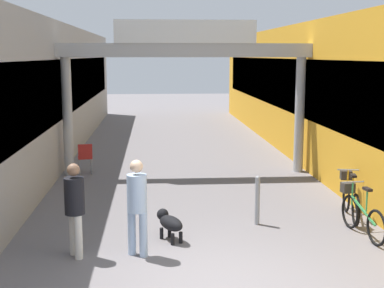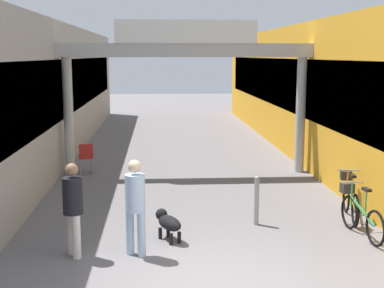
{
  "view_description": "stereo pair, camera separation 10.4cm",
  "coord_description": "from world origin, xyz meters",
  "views": [
    {
      "loc": [
        -0.92,
        -7.52,
        3.42
      ],
      "look_at": [
        0.0,
        5.12,
        1.3
      ],
      "focal_mm": 50.0,
      "sensor_mm": 36.0,
      "label": 1
    },
    {
      "loc": [
        -0.82,
        -7.53,
        3.42
      ],
      "look_at": [
        0.0,
        5.12,
        1.3
      ],
      "focal_mm": 50.0,
      "sensor_mm": 36.0,
      "label": 2
    }
  ],
  "objects": [
    {
      "name": "arcade_sign_gateway",
      "position": [
        0.0,
        7.72,
        3.13
      ],
      "size": [
        7.4,
        0.47,
        4.38
      ],
      "color": "#B2B2B2",
      "rests_on": "ground_plane"
    },
    {
      "name": "pedestrian_with_dog",
      "position": [
        -1.22,
        1.3,
        0.96
      ],
      "size": [
        0.47,
        0.47,
        1.68
      ],
      "color": "#A5BFE0",
      "rests_on": "ground_plane"
    },
    {
      "name": "bollard_post_metal",
      "position": [
        1.17,
        2.85,
        0.51
      ],
      "size": [
        0.1,
        0.1,
        1.01
      ],
      "color": "gray",
      "rests_on": "ground_plane"
    },
    {
      "name": "ground_plane",
      "position": [
        0.0,
        0.0,
        0.0
      ],
      "size": [
        80.0,
        80.0,
        0.0
      ],
      "primitive_type": "plane",
      "color": "slate"
    },
    {
      "name": "bicycle_green_nearest",
      "position": [
        3.01,
        2.09,
        0.44
      ],
      "size": [
        0.46,
        1.69,
        0.98
      ],
      "color": "black",
      "rests_on": "ground_plane"
    },
    {
      "name": "pedestrian_companion",
      "position": [
        -2.27,
        1.32,
        0.93
      ],
      "size": [
        0.46,
        0.46,
        1.63
      ],
      "color": "silver",
      "rests_on": "ground_plane"
    },
    {
      "name": "cafe_chair_red_nearer",
      "position": [
        -2.9,
        7.84,
        0.54
      ],
      "size": [
        0.47,
        0.47,
        0.89
      ],
      "color": "gray",
      "rests_on": "ground_plane"
    },
    {
      "name": "storefront_right",
      "position": [
        5.09,
        11.0,
        2.2
      ],
      "size": [
        3.0,
        26.0,
        4.39
      ],
      "color": "gold",
      "rests_on": "ground_plane"
    },
    {
      "name": "bicycle_orange_second",
      "position": [
        3.23,
        3.21,
        0.44
      ],
      "size": [
        0.47,
        1.67,
        0.98
      ],
      "color": "black",
      "rests_on": "ground_plane"
    },
    {
      "name": "storefront_left",
      "position": [
        -5.09,
        11.0,
        2.2
      ],
      "size": [
        3.0,
        26.0,
        4.39
      ],
      "color": "#9E9993",
      "rests_on": "ground_plane"
    },
    {
      "name": "dog_on_leash",
      "position": [
        -0.65,
        2.04,
        0.34
      ],
      "size": [
        0.59,
        0.77,
        0.55
      ],
      "color": "black",
      "rests_on": "ground_plane"
    }
  ]
}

